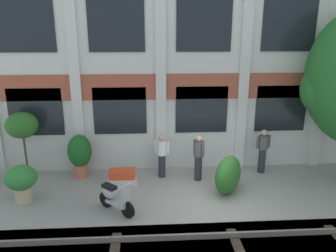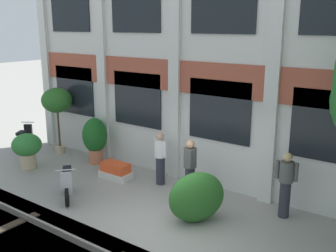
{
  "view_description": "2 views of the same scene",
  "coord_description": "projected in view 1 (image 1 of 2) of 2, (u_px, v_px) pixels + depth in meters",
  "views": [
    {
      "loc": [
        -1.92,
        -8.63,
        5.11
      ],
      "look_at": [
        -1.26,
        1.96,
        1.89
      ],
      "focal_mm": 35.0,
      "sensor_mm": 36.0,
      "label": 1
    },
    {
      "loc": [
        5.03,
        -6.54,
        4.53
      ],
      "look_at": [
        -0.93,
        1.64,
        1.92
      ],
      "focal_mm": 42.0,
      "sensor_mm": 36.0,
      "label": 2
    }
  ],
  "objects": [
    {
      "name": "resident_watching_tracks",
      "position": [
        199.0,
        156.0,
        11.18
      ],
      "size": [
        0.34,
        0.46,
        1.64
      ],
      "rotation": [
        0.0,
        0.0,
        -2.58
      ],
      "color": "#282833",
      "rests_on": "ground"
    },
    {
      "name": "ground_plane",
      "position": [
        214.0,
        204.0,
        9.84
      ],
      "size": [
        80.0,
        80.0,
        0.0
      ],
      "primitive_type": "plane",
      "color": "gray"
    },
    {
      "name": "potted_plant_square_trough",
      "position": [
        122.0,
        177.0,
        11.11
      ],
      "size": [
        1.01,
        0.59,
        0.49
      ],
      "color": "beige",
      "rests_on": "ground"
    },
    {
      "name": "potted_plant_stone_basin",
      "position": [
        22.0,
        180.0,
        9.82
      ],
      "size": [
        0.94,
        0.94,
        1.15
      ],
      "color": "tan",
      "rests_on": "ground"
    },
    {
      "name": "scooter_near_curb",
      "position": [
        115.0,
        198.0,
        9.35
      ],
      "size": [
        1.08,
        0.99,
        0.98
      ],
      "rotation": [
        0.0,
        0.0,
        5.55
      ],
      "color": "black",
      "rests_on": "ground"
    },
    {
      "name": "apartment_facade",
      "position": [
        202.0,
        59.0,
        11.54
      ],
      "size": [
        15.02,
        0.64,
        8.09
      ],
      "color": "silver",
      "rests_on": "ground"
    },
    {
      "name": "topiary_hedge",
      "position": [
        228.0,
        175.0,
        10.39
      ],
      "size": [
        1.35,
        1.54,
        1.22
      ],
      "primitive_type": "ellipsoid",
      "rotation": [
        0.0,
        0.0,
        4.12
      ],
      "color": "#286023",
      "rests_on": "ground"
    },
    {
      "name": "potted_plant_tall_urn",
      "position": [
        22.0,
        127.0,
        11.01
      ],
      "size": [
        1.07,
        1.07,
        2.39
      ],
      "color": "tan",
      "rests_on": "ground"
    },
    {
      "name": "resident_near_plants",
      "position": [
        263.0,
        150.0,
        11.78
      ],
      "size": [
        0.53,
        0.34,
        1.63
      ],
      "rotation": [
        0.0,
        0.0,
        -1.43
      ],
      "color": "#282833",
      "rests_on": "ground"
    },
    {
      "name": "potted_plant_ribbed_drum",
      "position": [
        80.0,
        153.0,
        11.41
      ],
      "size": [
        0.83,
        0.83,
        1.56
      ],
      "color": "#B76647",
      "rests_on": "ground"
    },
    {
      "name": "resident_by_doorway",
      "position": [
        162.0,
        155.0,
        11.44
      ],
      "size": [
        0.51,
        0.34,
        1.56
      ],
      "rotation": [
        0.0,
        0.0,
        -1.84
      ],
      "color": "#282833",
      "rests_on": "ground"
    }
  ]
}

